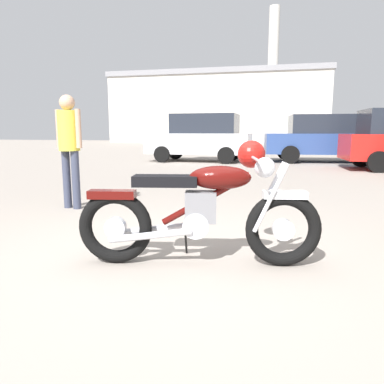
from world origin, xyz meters
name	(u,v)px	position (x,y,z in m)	size (l,w,h in m)	color
ground_plane	(183,258)	(0.00, 0.00, 0.00)	(80.00, 80.00, 0.00)	gray
vintage_motorcycle	(205,208)	(0.22, -0.07, 0.49)	(2.06, 0.77, 1.07)	black
bystander	(69,140)	(-2.18, 1.72, 1.02)	(0.45, 0.30, 1.66)	#383D51
blue_hatchback_right	(333,137)	(2.71, 11.38, 0.94)	(4.84, 2.28, 1.74)	black
silver_sedan_mid	(201,137)	(-2.12, 10.57, 0.92)	(3.94, 1.91, 1.78)	black
industrial_building	(221,109)	(-5.72, 37.87, 3.62)	(22.29, 11.47, 13.95)	beige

